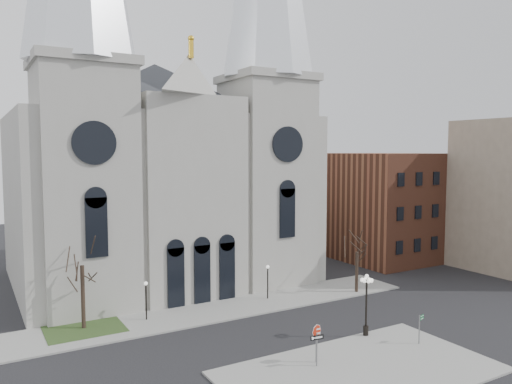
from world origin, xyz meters
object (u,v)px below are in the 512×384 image
stop_sign (316,335)px  globe_lamp (366,297)px  one_way_sign (317,344)px  street_name_sign (420,326)px

stop_sign → globe_lamp: size_ratio=0.55×
one_way_sign → street_name_sign: one_way_sign is taller
stop_sign → globe_lamp: (6.29, 2.03, 1.15)m
one_way_sign → stop_sign: bearing=63.2°
one_way_sign → street_name_sign: bearing=2.6°
stop_sign → street_name_sign: size_ratio=1.21×
globe_lamp → one_way_sign: size_ratio=2.17×
stop_sign → one_way_sign: stop_sign is taller
stop_sign → globe_lamp: 6.71m
street_name_sign → one_way_sign: bearing=156.9°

